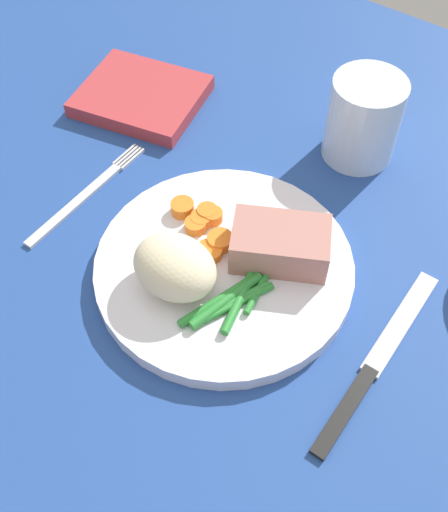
% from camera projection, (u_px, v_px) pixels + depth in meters
% --- Properties ---
extents(dining_table, '(1.20, 0.90, 0.02)m').
position_uv_depth(dining_table, '(277.00, 272.00, 0.60)').
color(dining_table, '#234793').
rests_on(dining_table, ground).
extents(dinner_plate, '(0.24, 0.24, 0.02)m').
position_uv_depth(dinner_plate, '(224.00, 268.00, 0.58)').
color(dinner_plate, white).
rests_on(dinner_plate, dining_table).
extents(meat_portion, '(0.10, 0.09, 0.04)m').
position_uv_depth(meat_portion, '(277.00, 240.00, 0.56)').
color(meat_portion, '#B2756B').
rests_on(meat_portion, dinner_plate).
extents(mashed_potatoes, '(0.08, 0.06, 0.05)m').
position_uv_depth(mashed_potatoes, '(175.00, 267.00, 0.54)').
color(mashed_potatoes, beige).
rests_on(mashed_potatoes, dinner_plate).
extents(carrot_slices, '(0.08, 0.06, 0.01)m').
position_uv_depth(carrot_slices, '(203.00, 226.00, 0.59)').
color(carrot_slices, orange).
rests_on(carrot_slices, dinner_plate).
extents(green_beans, '(0.05, 0.10, 0.01)m').
position_uv_depth(green_beans, '(233.00, 300.00, 0.54)').
color(green_beans, '#2D8C38').
rests_on(green_beans, dinner_plate).
extents(fork, '(0.01, 0.17, 0.00)m').
position_uv_depth(fork, '(87.00, 194.00, 0.64)').
color(fork, silver).
rests_on(fork, dining_table).
extents(knife, '(0.02, 0.20, 0.01)m').
position_uv_depth(knife, '(375.00, 363.00, 0.53)').
color(knife, black).
rests_on(knife, dining_table).
extents(water_glass, '(0.08, 0.08, 0.09)m').
position_uv_depth(water_glass, '(362.00, 125.00, 0.65)').
color(water_glass, silver).
rests_on(water_glass, dining_table).
extents(napkin, '(0.16, 0.14, 0.02)m').
position_uv_depth(napkin, '(141.00, 96.00, 0.72)').
color(napkin, '#B2383D').
rests_on(napkin, dining_table).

